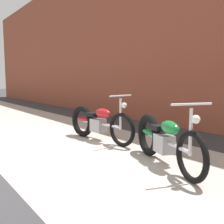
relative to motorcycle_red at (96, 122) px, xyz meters
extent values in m
cube|color=#B2ADA3|center=(0.74, -0.50, -0.40)|extent=(36.00, 3.50, 0.01)
cube|color=brown|center=(0.74, 2.95, 2.59)|extent=(36.00, 0.50, 5.97)
torus|color=black|center=(0.80, 0.09, -0.06)|extent=(0.68, 0.15, 0.68)
torus|color=black|center=(-0.49, -0.06, -0.03)|extent=(0.74, 0.21, 0.73)
cylinder|color=silver|center=(0.16, 0.02, -0.02)|extent=(1.23, 0.19, 0.06)
cube|color=#99999E|center=(0.08, 0.01, -0.06)|extent=(0.34, 0.25, 0.28)
ellipsoid|color=red|center=(0.24, 0.02, 0.22)|extent=(0.46, 0.24, 0.20)
ellipsoid|color=red|center=(-0.44, -0.05, 0.03)|extent=(0.46, 0.23, 0.10)
cube|color=black|center=(-0.12, -0.02, 0.16)|extent=(0.30, 0.23, 0.08)
cylinder|color=silver|center=(0.76, 0.08, 0.25)|extent=(0.05, 0.05, 0.62)
cylinder|color=silver|center=(0.76, 0.08, 0.61)|extent=(0.10, 0.58, 0.03)
sphere|color=white|center=(0.86, 0.09, 0.43)|extent=(0.11, 0.11, 0.11)
cylinder|color=silver|center=(-0.18, 0.13, -0.14)|extent=(0.55, 0.12, 0.06)
torus|color=black|center=(2.77, -0.36, -0.06)|extent=(0.67, 0.30, 0.68)
torus|color=black|center=(1.55, 0.08, -0.03)|extent=(0.73, 0.37, 0.73)
cylinder|color=silver|center=(2.16, -0.14, -0.02)|extent=(1.18, 0.47, 0.06)
cube|color=#99999E|center=(2.08, -0.11, -0.06)|extent=(0.38, 0.32, 0.28)
ellipsoid|color=#197A38|center=(2.23, -0.16, 0.22)|extent=(0.48, 0.33, 0.20)
ellipsoid|color=#197A38|center=(1.59, 0.07, 0.03)|extent=(0.47, 0.32, 0.10)
cube|color=black|center=(1.90, -0.04, 0.16)|extent=(0.33, 0.28, 0.08)
cylinder|color=silver|center=(2.73, -0.34, 0.25)|extent=(0.06, 0.06, 0.62)
cylinder|color=silver|center=(2.73, -0.34, 0.61)|extent=(0.23, 0.56, 0.03)
sphere|color=white|center=(2.83, -0.38, 0.43)|extent=(0.11, 0.11, 0.11)
cylinder|color=silver|center=(1.91, 0.11, -0.14)|extent=(0.54, 0.24, 0.06)
camera|label=1|loc=(4.77, -3.12, 0.91)|focal=42.11mm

